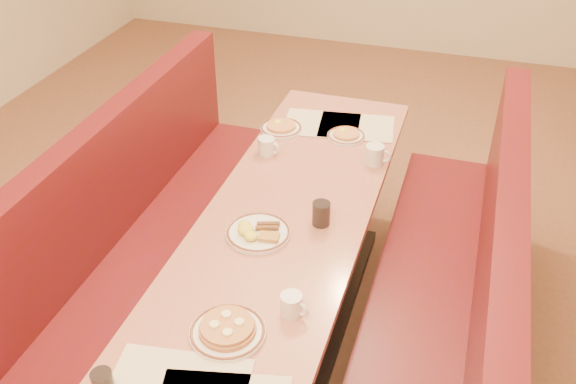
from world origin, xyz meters
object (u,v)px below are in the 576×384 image
(coffee_mug_d, at_px, (267,146))
(diner_table, at_px, (283,287))
(booth_left, at_px, (140,258))
(coffee_mug_b, at_px, (266,145))
(coffee_mug_c, at_px, (375,155))
(pancake_plate, at_px, (227,330))
(soda_tumbler_mid, at_px, (321,214))
(booth_right, at_px, (444,324))
(eggs_plate, at_px, (257,232))
(coffee_mug_a, at_px, (292,305))
(soda_tumbler_near, at_px, (103,383))

(coffee_mug_d, bearing_deg, diner_table, -52.14)
(booth_left, relative_size, coffee_mug_b, 23.54)
(coffee_mug_c, bearing_deg, booth_left, -149.16)
(pancake_plate, distance_m, soda_tumbler_mid, 0.72)
(booth_right, relative_size, pancake_plate, 9.52)
(booth_right, xyz_separation_m, coffee_mug_d, (-0.97, 0.51, 0.43))
(booth_left, xyz_separation_m, soda_tumbler_mid, (0.89, 0.03, 0.44))
(booth_left, height_order, coffee_mug_b, booth_left)
(eggs_plate, distance_m, coffee_mug_a, 0.47)
(booth_left, bearing_deg, booth_right, 0.00)
(booth_left, distance_m, pancake_plate, 1.09)
(booth_left, bearing_deg, soda_tumbler_near, -64.73)
(diner_table, bearing_deg, pancake_plate, -88.40)
(pancake_plate, height_order, soda_tumbler_mid, soda_tumbler_mid)
(coffee_mug_b, xyz_separation_m, coffee_mug_c, (0.54, 0.06, 0.01))
(soda_tumbler_near, bearing_deg, diner_table, 75.92)
(pancake_plate, bearing_deg, soda_tumbler_near, -128.63)
(coffee_mug_a, distance_m, coffee_mug_c, 1.09)
(booth_left, height_order, booth_right, same)
(booth_right, distance_m, coffee_mug_d, 1.18)
(coffee_mug_a, relative_size, coffee_mug_d, 0.96)
(booth_right, height_order, soda_tumbler_mid, booth_right)
(coffee_mug_d, xyz_separation_m, soda_tumbler_mid, (0.40, -0.47, 0.01))
(diner_table, bearing_deg, soda_tumbler_mid, 11.57)
(coffee_mug_a, bearing_deg, coffee_mug_c, 103.09)
(booth_right, xyz_separation_m, soda_tumbler_near, (-0.99, -1.01, 0.43))
(soda_tumbler_mid, bearing_deg, coffee_mug_b, 130.10)
(soda_tumbler_near, distance_m, soda_tumbler_mid, 1.12)
(soda_tumbler_mid, bearing_deg, pancake_plate, -101.33)
(booth_right, bearing_deg, diner_table, 180.00)
(booth_right, relative_size, eggs_plate, 9.31)
(coffee_mug_c, height_order, soda_tumbler_near, coffee_mug_c)
(booth_right, bearing_deg, soda_tumbler_mid, 176.72)
(eggs_plate, distance_m, coffee_mug_c, 0.79)
(pancake_plate, bearing_deg, soda_tumbler_mid, 78.67)
(coffee_mug_a, distance_m, soda_tumbler_near, 0.68)
(eggs_plate, xyz_separation_m, coffee_mug_d, (-0.17, 0.63, 0.03))
(eggs_plate, relative_size, coffee_mug_a, 2.44)
(diner_table, xyz_separation_m, coffee_mug_d, (-0.24, 0.51, 0.42))
(soda_tumbler_near, bearing_deg, booth_left, 115.27)
(pancake_plate, xyz_separation_m, soda_tumbler_mid, (0.14, 0.70, 0.03))
(booth_right, bearing_deg, coffee_mug_c, 127.76)
(coffee_mug_c, bearing_deg, soda_tumbler_near, -107.50)
(booth_left, distance_m, soda_tumbler_near, 1.20)
(diner_table, distance_m, coffee_mug_b, 0.72)
(coffee_mug_d, height_order, soda_tumbler_mid, soda_tumbler_mid)
(booth_left, relative_size, soda_tumbler_mid, 23.69)
(diner_table, bearing_deg, coffee_mug_a, -68.63)
(pancake_plate, relative_size, eggs_plate, 0.98)
(booth_left, relative_size, coffee_mug_d, 21.81)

